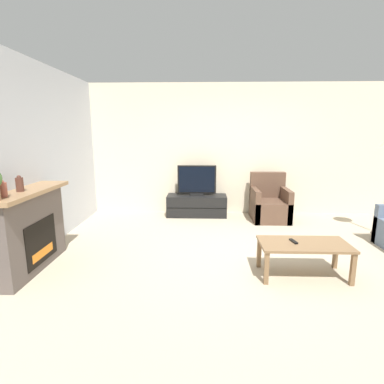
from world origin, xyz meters
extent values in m
plane|color=tan|center=(0.00, 0.00, 0.00)|extent=(24.00, 24.00, 0.00)
cube|color=beige|center=(0.00, 2.33, 1.35)|extent=(12.00, 0.06, 2.70)
cube|color=silver|center=(-3.03, 0.00, 1.35)|extent=(0.06, 12.00, 2.70)
cube|color=#564C47|center=(-2.86, -0.52, 0.49)|extent=(0.30, 1.26, 0.98)
cube|color=black|center=(-2.70, -0.52, 0.37)|extent=(0.01, 0.69, 0.54)
cube|color=orange|center=(-2.70, -0.52, 0.22)|extent=(0.01, 0.48, 0.11)
cube|color=#93704C|center=(-2.83, -0.52, 1.01)|extent=(0.42, 1.38, 0.05)
cylinder|color=#994C3D|center=(-2.84, -0.93, 1.11)|extent=(0.09, 0.09, 0.16)
sphere|color=#994C3D|center=(-2.84, -0.93, 1.19)|extent=(0.05, 0.05, 0.05)
cylinder|color=#512D23|center=(-2.84, -0.62, 1.11)|extent=(0.09, 0.09, 0.17)
sphere|color=#512D23|center=(-2.84, -0.62, 1.20)|extent=(0.05, 0.05, 0.05)
cube|color=black|center=(-0.80, 2.03, 0.22)|extent=(1.22, 0.46, 0.43)
cube|color=black|center=(-0.80, 1.80, 0.22)|extent=(1.20, 0.01, 0.01)
cube|color=black|center=(-0.80, 2.03, 0.45)|extent=(0.28, 0.18, 0.04)
cube|color=black|center=(-0.80, 2.03, 0.76)|extent=(0.79, 0.03, 0.58)
cube|color=black|center=(-0.80, 2.02, 0.76)|extent=(0.72, 0.01, 0.52)
cube|color=brown|center=(0.65, 1.77, 0.20)|extent=(0.70, 0.76, 0.40)
cube|color=brown|center=(0.65, 2.08, 0.66)|extent=(0.70, 0.14, 0.52)
cube|color=brown|center=(0.35, 1.77, 0.32)|extent=(0.10, 0.76, 0.63)
cube|color=brown|center=(0.95, 1.77, 0.32)|extent=(0.10, 0.76, 0.63)
cube|color=brown|center=(0.53, -0.59, 0.40)|extent=(1.05, 0.53, 0.03)
cube|color=brown|center=(0.05, -0.81, 0.19)|extent=(0.05, 0.05, 0.39)
cube|color=brown|center=(1.02, -0.81, 0.19)|extent=(0.05, 0.05, 0.39)
cube|color=brown|center=(0.05, -0.37, 0.19)|extent=(0.05, 0.05, 0.39)
cube|color=brown|center=(1.02, -0.37, 0.19)|extent=(0.05, 0.05, 0.39)
cube|color=black|center=(0.41, -0.57, 0.43)|extent=(0.07, 0.16, 0.02)
cylinder|color=black|center=(2.38, 0.97, 0.01)|extent=(0.30, 0.30, 0.01)
camera|label=1|loc=(-0.70, -4.01, 1.72)|focal=28.00mm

